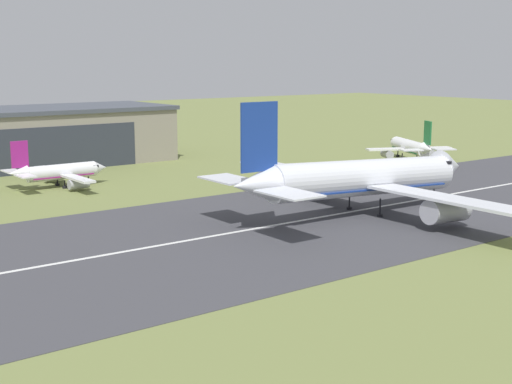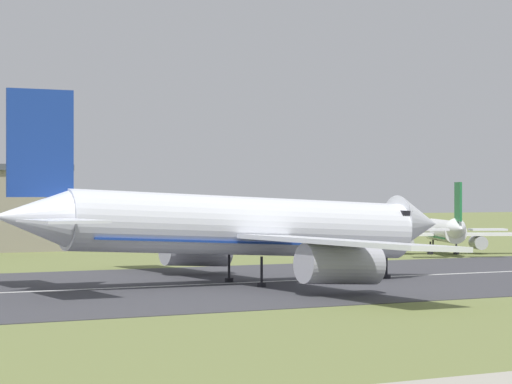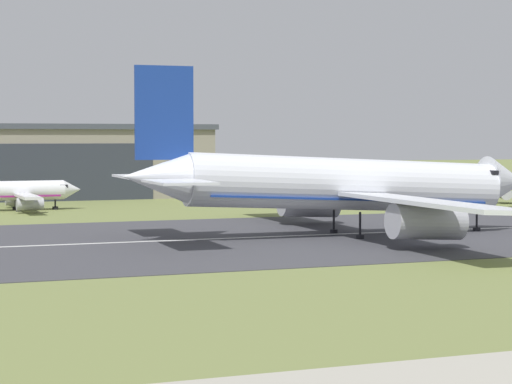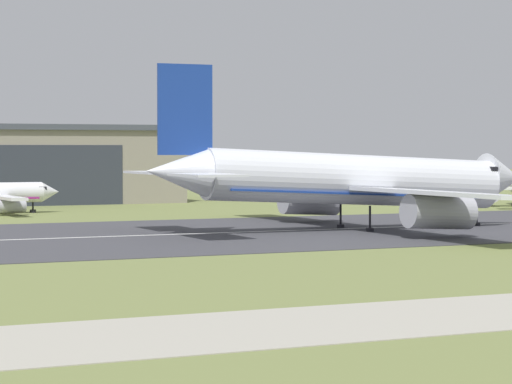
# 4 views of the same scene
# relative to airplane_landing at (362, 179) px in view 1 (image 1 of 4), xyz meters

# --- Properties ---
(runway_strip) EXTENTS (444.62, 47.61, 0.06)m
(runway_strip) POSITION_rel_airplane_landing_xyz_m (-42.75, 1.84, -5.28)
(runway_strip) COLOR #3D3D42
(runway_strip) RESTS_ON ground_plane
(runway_centreline) EXTENTS (400.16, 0.70, 0.01)m
(runway_centreline) POSITION_rel_airplane_landing_xyz_m (-42.75, 1.84, -5.25)
(runway_centreline) COLOR silver
(runway_centreline) RESTS_ON runway_strip
(hangar_building) EXTENTS (56.57, 25.08, 12.64)m
(hangar_building) POSITION_rel_airplane_landing_xyz_m (-18.89, 80.33, 1.03)
(hangar_building) COLOR gray
(hangar_building) RESTS_ON ground_plane
(airplane_landing) EXTENTS (46.31, 59.26, 17.47)m
(airplane_landing) POSITION_rel_airplane_landing_xyz_m (0.00, 0.00, 0.00)
(airplane_landing) COLOR silver
(airplane_landing) RESTS_ON ground_plane
(airplane_parked_west) EXTENTS (18.62, 23.06, 8.98)m
(airplane_parked_west) POSITION_rel_airplane_landing_xyz_m (-27.20, 49.71, -2.58)
(airplane_parked_west) COLOR white
(airplane_parked_west) RESTS_ON ground_plane
(airplane_parked_centre) EXTENTS (20.25, 22.98, 9.94)m
(airplane_parked_centre) POSITION_rel_airplane_landing_xyz_m (50.79, 34.40, -2.14)
(airplane_parked_centre) COLOR white
(airplane_parked_centre) RESTS_ON ground_plane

